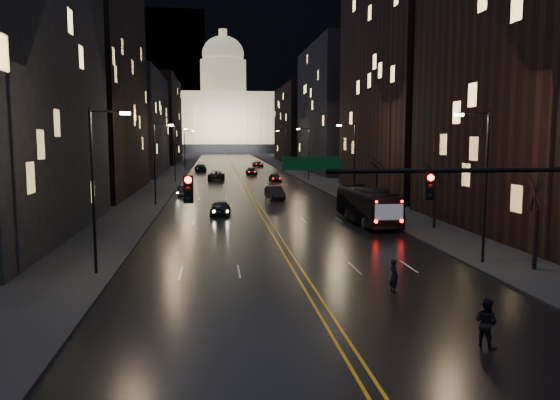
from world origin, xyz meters
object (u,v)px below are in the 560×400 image
object	(u,v)px
receding_car_a	(275,193)
pedestrian_a	(394,276)
oncoming_car_b	(183,191)
oncoming_car_a	(220,208)
bus	(367,205)
pedestrian_b	(486,323)
traffic_signal	(488,199)

from	to	relation	value
receding_car_a	pedestrian_a	size ratio (longest dim) A/B	2.94
oncoming_car_b	pedestrian_a	size ratio (longest dim) A/B	2.56
oncoming_car_a	receding_car_a	size ratio (longest dim) A/B	0.91
pedestrian_a	bus	bearing A→B (deg)	-24.01
oncoming_car_a	receding_car_a	distance (m)	14.34
receding_car_a	pedestrian_a	bearing A→B (deg)	-93.19
oncoming_car_a	pedestrian_a	size ratio (longest dim) A/B	2.68
pedestrian_b	oncoming_car_a	bearing A→B (deg)	-16.10
oncoming_car_b	bus	bearing A→B (deg)	119.72
receding_car_a	pedestrian_b	xyz separation A→B (m)	(2.47, -46.55, 0.10)
pedestrian_b	traffic_signal	bearing A→B (deg)	-56.22
traffic_signal	pedestrian_a	distance (m)	6.88
bus	receding_car_a	xyz separation A→B (m)	(-6.00, 18.73, -0.76)
oncoming_car_b	receding_car_a	xyz separation A→B (m)	(11.00, -4.30, 0.10)
receding_car_a	pedestrian_a	distance (m)	39.58
bus	receding_car_a	world-z (taller)	bus
oncoming_car_b	pedestrian_b	bearing A→B (deg)	98.12
oncoming_car_a	receding_car_a	bearing A→B (deg)	-111.81
pedestrian_b	oncoming_car_b	bearing A→B (deg)	-16.28
oncoming_car_a	pedestrian_a	bearing A→B (deg)	112.27
bus	pedestrian_a	bearing A→B (deg)	-104.21
oncoming_car_a	oncoming_car_b	xyz separation A→B (m)	(-4.40, 17.03, -0.06)
traffic_signal	pedestrian_a	size ratio (longest dim) A/B	10.55
oncoming_car_b	receding_car_a	bearing A→B (deg)	151.94
bus	oncoming_car_b	distance (m)	28.63
traffic_signal	receding_car_a	bearing A→B (deg)	94.37
traffic_signal	receding_car_a	size ratio (longest dim) A/B	3.59
pedestrian_b	bus	bearing A→B (deg)	-38.35
receding_car_a	traffic_signal	bearing A→B (deg)	-90.89
traffic_signal	bus	world-z (taller)	traffic_signal
oncoming_car_a	pedestrian_a	distance (m)	28.00
oncoming_car_a	pedestrian_b	size ratio (longest dim) A/B	2.45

